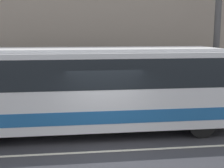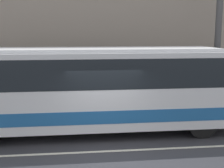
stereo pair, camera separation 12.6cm
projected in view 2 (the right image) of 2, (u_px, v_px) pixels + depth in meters
The scene contains 5 objects.
ground_plane at pixel (107, 151), 9.89m from camera, with size 60.00×60.00×0.00m, color #333338.
sidewalk at pixel (96, 109), 14.95m from camera, with size 60.00×2.39×0.17m.
lane_stripe at pixel (107, 151), 9.89m from camera, with size 54.00×0.14×0.01m.
transit_bus at pixel (83, 86), 11.43m from camera, with size 11.58×2.48×3.16m.
utility_pole_near at pixel (219, 19), 14.19m from camera, with size 0.29×0.29×8.24m.
Camera 2 is at (-0.96, -9.34, 3.76)m, focal length 50.00 mm.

